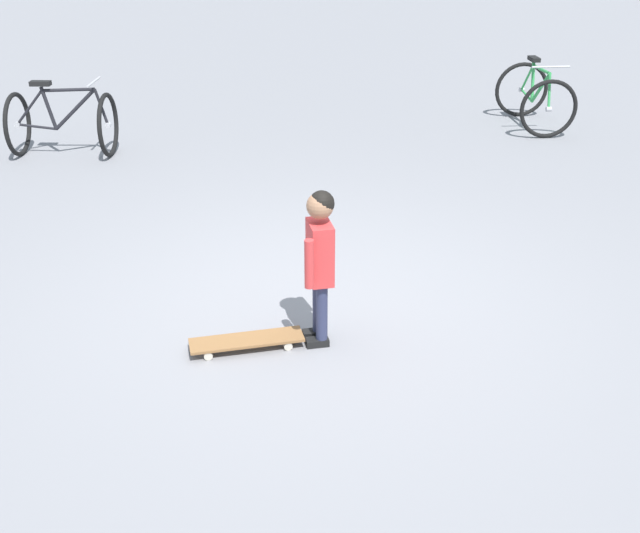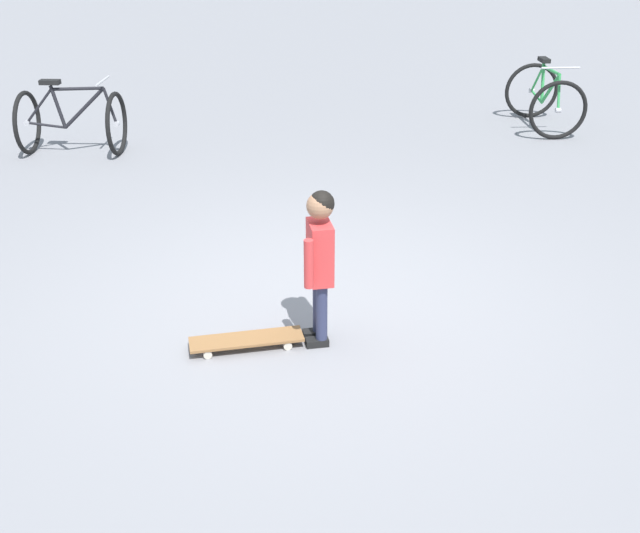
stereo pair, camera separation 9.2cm
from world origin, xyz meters
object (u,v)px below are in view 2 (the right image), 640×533
object	(u,v)px
child_person	(320,251)
bicycle_mid	(544,98)
skateboard	(246,340)
bicycle_near	(72,121)

from	to	relation	value
child_person	bicycle_mid	size ratio (longest dim) A/B	0.83
skateboard	bicycle_mid	xyz separation A→B (m)	(0.97, 6.14, 0.32)
skateboard	bicycle_mid	size ratio (longest dim) A/B	0.56
child_person	bicycle_mid	world-z (taller)	child_person
child_person	bicycle_mid	bearing A→B (deg)	84.50
bicycle_mid	skateboard	bearing A→B (deg)	-98.99
child_person	bicycle_mid	xyz separation A→B (m)	(0.57, 5.87, -0.28)
skateboard	bicycle_near	xyz separation A→B (m)	(-3.76, 2.97, 0.32)
child_person	bicycle_near	size ratio (longest dim) A/B	0.85
skateboard	bicycle_mid	world-z (taller)	bicycle_mid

